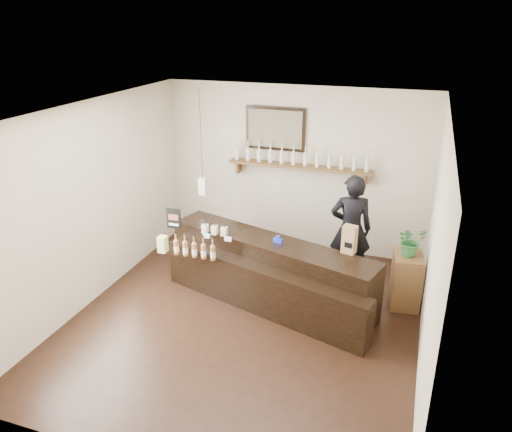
{
  "coord_description": "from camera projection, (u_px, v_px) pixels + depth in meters",
  "views": [
    {
      "loc": [
        1.99,
        -5.37,
        3.84
      ],
      "look_at": [
        -0.08,
        0.7,
        1.23
      ],
      "focal_mm": 35.0,
      "sensor_mm": 36.0,
      "label": 1
    }
  ],
  "objects": [
    {
      "name": "side_cabinet",
      "position": [
        406.0,
        280.0,
        6.98
      ],
      "size": [
        0.45,
        0.58,
        0.77
      ],
      "color": "brown",
      "rests_on": "ground"
    },
    {
      "name": "room_shell",
      "position": [
        244.0,
        202.0,
        6.11
      ],
      "size": [
        5.0,
        5.0,
        5.0
      ],
      "color": "beige",
      "rests_on": "ground"
    },
    {
      "name": "paper_bag",
      "position": [
        349.0,
        239.0,
        6.56
      ],
      "size": [
        0.2,
        0.17,
        0.39
      ],
      "color": "olive",
      "rests_on": "counter"
    },
    {
      "name": "shopkeeper",
      "position": [
        351.0,
        222.0,
        7.41
      ],
      "size": [
        0.79,
        0.6,
        1.93
      ],
      "primitive_type": "imported",
      "rotation": [
        0.0,
        0.0,
        3.36
      ],
      "color": "black",
      "rests_on": "ground"
    },
    {
      "name": "back_wall_decor",
      "position": [
        285.0,
        150.0,
        8.22
      ],
      "size": [
        2.66,
        0.96,
        1.69
      ],
      "color": "brown",
      "rests_on": "ground"
    },
    {
      "name": "potted_plant",
      "position": [
        411.0,
        241.0,
        6.76
      ],
      "size": [
        0.5,
        0.49,
        0.43
      ],
      "primitive_type": "imported",
      "rotation": [
        0.0,
        0.0,
        0.59
      ],
      "color": "#2D7035",
      "rests_on": "side_cabinet"
    },
    {
      "name": "promo_sign",
      "position": [
        174.0,
        219.0,
        7.33
      ],
      "size": [
        0.22,
        0.03,
        0.31
      ],
      "color": "black",
      "rests_on": "counter"
    },
    {
      "name": "ground",
      "position": [
        245.0,
        319.0,
        6.76
      ],
      "size": [
        5.0,
        5.0,
        0.0
      ],
      "primitive_type": "plane",
      "color": "black",
      "rests_on": "ground"
    },
    {
      "name": "tape_dispenser",
      "position": [
        278.0,
        240.0,
        6.91
      ],
      "size": [
        0.14,
        0.08,
        0.11
      ],
      "color": "#1A2AB7",
      "rests_on": "counter"
    },
    {
      "name": "counter",
      "position": [
        267.0,
        274.0,
        7.07
      ],
      "size": [
        3.22,
        1.74,
        1.04
      ],
      "color": "black",
      "rests_on": "ground"
    }
  ]
}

